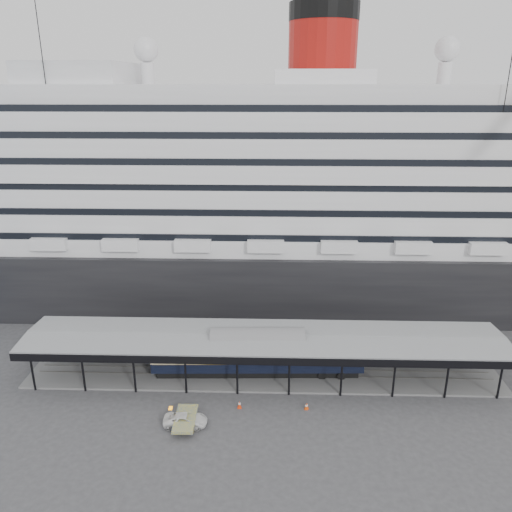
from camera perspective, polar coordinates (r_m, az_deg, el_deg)
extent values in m
plane|color=#37373A|center=(57.50, 0.80, -16.01)|extent=(200.00, 200.00, 0.00)
cube|color=black|center=(83.81, 1.20, -0.38)|extent=(130.00, 30.00, 10.00)
cylinder|color=#9E110C|center=(79.36, 7.62, 22.16)|extent=(10.00, 10.00, 9.00)
cylinder|color=black|center=(79.81, 7.81, 25.93)|extent=(10.10, 10.10, 2.50)
sphere|color=silver|center=(81.22, -12.46, 22.05)|extent=(3.60, 3.60, 3.60)
sphere|color=silver|center=(83.00, 21.01, 21.22)|extent=(3.60, 3.60, 3.60)
cube|color=slate|center=(61.58, 0.88, -13.23)|extent=(56.00, 8.00, 0.24)
cube|color=slate|center=(60.89, 0.87, -13.46)|extent=(54.00, 0.08, 0.10)
cube|color=slate|center=(62.10, 0.89, -12.74)|extent=(54.00, 0.08, 0.10)
cube|color=black|center=(55.47, 0.83, -11.95)|extent=(56.00, 0.18, 0.90)
cube|color=black|center=(63.34, 0.97, -7.73)|extent=(56.00, 0.18, 0.90)
cube|color=slate|center=(59.01, 0.91, -9.08)|extent=(56.00, 9.00, 0.24)
cylinder|color=black|center=(75.51, -21.97, 10.62)|extent=(0.12, 0.12, 47.21)
cylinder|color=black|center=(74.01, 25.72, 9.96)|extent=(0.12, 0.12, 47.21)
imported|color=silver|center=(54.02, -8.07, -18.06)|extent=(4.49, 2.14, 1.24)
cube|color=black|center=(61.32, 0.17, -12.81)|extent=(23.83, 3.52, 0.79)
cube|color=black|center=(60.78, 0.17, -12.00)|extent=(24.97, 4.02, 1.24)
cube|color=beige|center=(60.09, 0.17, -10.89)|extent=(24.97, 4.06, 1.47)
cube|color=black|center=(59.61, 0.17, -10.09)|extent=(24.97, 4.02, 0.45)
cube|color=red|center=(56.21, -1.90, -16.93)|extent=(0.48, 0.48, 0.03)
cone|color=red|center=(55.97, -1.91, -16.58)|extent=(0.40, 0.40, 0.82)
cylinder|color=white|center=(55.92, -1.91, -16.52)|extent=(0.26, 0.26, 0.16)
cube|color=#D8460C|center=(56.24, 5.74, -17.01)|extent=(0.44, 0.44, 0.03)
cone|color=#D8460C|center=(56.03, 5.75, -16.71)|extent=(0.37, 0.37, 0.71)
cylinder|color=white|center=(55.99, 5.75, -16.65)|extent=(0.23, 0.23, 0.14)
cube|color=#F5460D|center=(56.32, 5.83, -16.96)|extent=(0.48, 0.48, 0.03)
cone|color=#F5460D|center=(56.10, 5.84, -16.66)|extent=(0.40, 0.40, 0.72)
cylinder|color=white|center=(56.06, 5.85, -16.60)|extent=(0.23, 0.23, 0.14)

